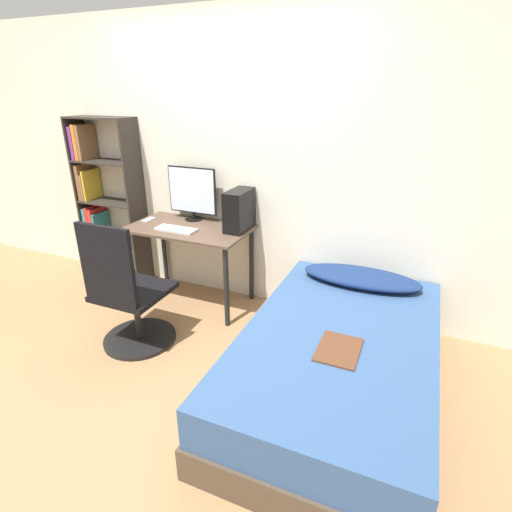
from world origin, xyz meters
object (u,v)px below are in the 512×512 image
office_chair (129,301)px  monitor (192,192)px  keyboard (176,229)px  bed (337,362)px  bookshelf (102,205)px  pc_tower (239,210)px

office_chair → monitor: 1.18m
monitor → keyboard: bearing=-85.6°
bed → monitor: size_ratio=4.06×
keyboard → monitor: bearing=94.4°
bookshelf → keyboard: (1.09, -0.29, -0.02)m
office_chair → bed: (1.58, 0.12, -0.16)m
bookshelf → bed: 2.85m
monitor → pc_tower: (0.52, -0.09, -0.09)m
bed → pc_tower: size_ratio=5.71×
bookshelf → monitor: bearing=2.0°
monitor → pc_tower: size_ratio=1.41×
monitor → bed: bearing=-29.2°
bed → office_chair: bearing=-175.8°
bookshelf → office_chair: 1.51m
bookshelf → monitor: (1.07, 0.04, 0.23)m
pc_tower → keyboard: bearing=-153.8°
monitor → keyboard: (0.03, -0.33, -0.25)m
bed → monitor: 1.99m
keyboard → pc_tower: (0.49, 0.24, 0.16)m
keyboard → pc_tower: bearing=26.2°
bed → monitor: bearing=150.8°
bed → monitor: (-1.60, 0.89, 0.77)m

